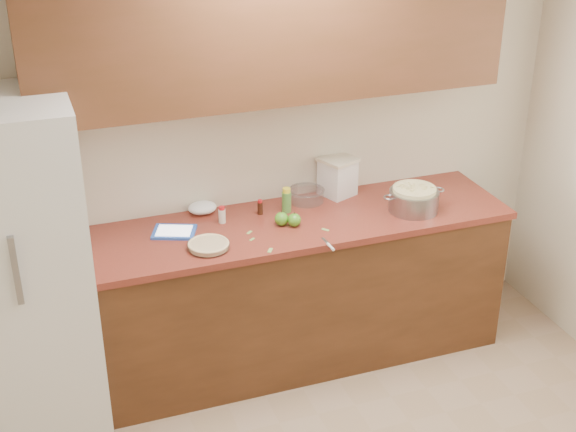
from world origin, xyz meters
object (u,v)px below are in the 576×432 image
object	(u,v)px
colander	(414,199)
tablet	(174,232)
flour_canister	(338,176)
pie	(209,245)

from	to	relation	value
colander	tablet	distance (m)	1.39
flour_canister	pie	bearing A→B (deg)	-155.53
pie	colander	distance (m)	1.24
pie	tablet	world-z (taller)	pie
pie	colander	size ratio (longest dim) A/B	0.59
pie	flour_canister	size ratio (longest dim) A/B	0.92
pie	flour_canister	bearing A→B (deg)	24.47
tablet	flour_canister	bearing A→B (deg)	31.60
colander	tablet	xyz separation A→B (m)	(-1.37, 0.18, -0.06)
flour_canister	colander	bearing A→B (deg)	-47.39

